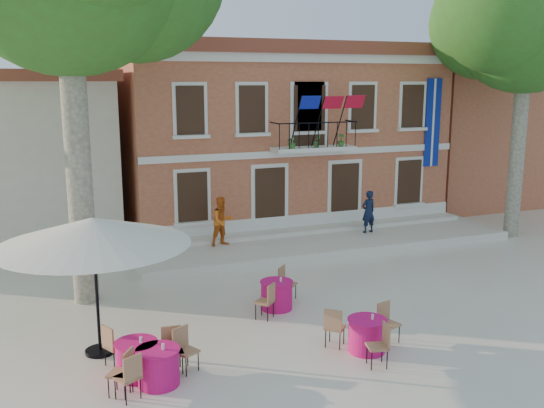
{
  "coord_description": "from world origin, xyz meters",
  "views": [
    {
      "loc": [
        -7.74,
        -15.06,
        6.07
      ],
      "look_at": [
        -0.48,
        3.5,
        1.95
      ],
      "focal_mm": 40.0,
      "sensor_mm": 36.0,
      "label": 1
    }
  ],
  "objects_px": {
    "pedestrian_orange": "(222,221)",
    "cafe_table_0": "(137,358)",
    "cafe_table_3": "(277,294)",
    "cafe_table_2": "(158,365)",
    "plane_tree_east": "(528,16)",
    "pedestrian_navy": "(368,212)",
    "cafe_table_1": "(367,333)",
    "patio_umbrella": "(93,232)"
  },
  "relations": [
    {
      "from": "plane_tree_east",
      "to": "patio_umbrella",
      "type": "bearing_deg",
      "value": -163.2
    },
    {
      "from": "pedestrian_orange",
      "to": "cafe_table_1",
      "type": "bearing_deg",
      "value": -98.19
    },
    {
      "from": "pedestrian_orange",
      "to": "cafe_table_2",
      "type": "distance_m",
      "value": 9.47
    },
    {
      "from": "patio_umbrella",
      "to": "cafe_table_0",
      "type": "distance_m",
      "value": 2.86
    },
    {
      "from": "pedestrian_navy",
      "to": "cafe_table_2",
      "type": "bearing_deg",
      "value": 32.12
    },
    {
      "from": "cafe_table_0",
      "to": "plane_tree_east",
      "type": "bearing_deg",
      "value": 22.12
    },
    {
      "from": "cafe_table_1",
      "to": "cafe_table_0",
      "type": "bearing_deg",
      "value": 172.44
    },
    {
      "from": "patio_umbrella",
      "to": "pedestrian_orange",
      "type": "bearing_deg",
      "value": 53.61
    },
    {
      "from": "pedestrian_orange",
      "to": "cafe_table_0",
      "type": "xyz_separation_m",
      "value": [
        -4.3,
        -8.09,
        -0.74
      ]
    },
    {
      "from": "pedestrian_orange",
      "to": "cafe_table_3",
      "type": "relative_size",
      "value": 1.04
    },
    {
      "from": "cafe_table_0",
      "to": "cafe_table_2",
      "type": "height_order",
      "value": "same"
    },
    {
      "from": "pedestrian_navy",
      "to": "pedestrian_orange",
      "type": "xyz_separation_m",
      "value": [
        -5.72,
        0.27,
        0.06
      ]
    },
    {
      "from": "cafe_table_3",
      "to": "patio_umbrella",
      "type": "bearing_deg",
      "value": -167.65
    },
    {
      "from": "pedestrian_navy",
      "to": "cafe_table_3",
      "type": "relative_size",
      "value": 0.97
    },
    {
      "from": "patio_umbrella",
      "to": "cafe_table_0",
      "type": "relative_size",
      "value": 2.26
    },
    {
      "from": "cafe_table_0",
      "to": "cafe_table_1",
      "type": "xyz_separation_m",
      "value": [
        5.05,
        -0.67,
        0.0
      ]
    },
    {
      "from": "cafe_table_3",
      "to": "pedestrian_orange",
      "type": "bearing_deg",
      "value": 88.12
    },
    {
      "from": "cafe_table_3",
      "to": "cafe_table_2",
      "type": "bearing_deg",
      "value": -141.63
    },
    {
      "from": "pedestrian_navy",
      "to": "pedestrian_orange",
      "type": "distance_m",
      "value": 5.73
    },
    {
      "from": "plane_tree_east",
      "to": "cafe_table_3",
      "type": "height_order",
      "value": "plane_tree_east"
    },
    {
      "from": "patio_umbrella",
      "to": "cafe_table_3",
      "type": "relative_size",
      "value": 2.51
    },
    {
      "from": "patio_umbrella",
      "to": "cafe_table_3",
      "type": "xyz_separation_m",
      "value": [
        4.71,
        1.03,
        -2.4
      ]
    },
    {
      "from": "plane_tree_east",
      "to": "cafe_table_0",
      "type": "xyz_separation_m",
      "value": [
        -15.63,
        -6.35,
        -7.9
      ]
    },
    {
      "from": "pedestrian_orange",
      "to": "cafe_table_0",
      "type": "relative_size",
      "value": 0.93
    },
    {
      "from": "cafe_table_3",
      "to": "plane_tree_east",
      "type": "bearing_deg",
      "value": 18.56
    },
    {
      "from": "patio_umbrella",
      "to": "cafe_table_2",
      "type": "xyz_separation_m",
      "value": [
        0.96,
        -1.94,
        -2.4
      ]
    },
    {
      "from": "cafe_table_0",
      "to": "cafe_table_2",
      "type": "distance_m",
      "value": 0.6
    },
    {
      "from": "pedestrian_orange",
      "to": "cafe_table_1",
      "type": "relative_size",
      "value": 0.96
    },
    {
      "from": "plane_tree_east",
      "to": "cafe_table_2",
      "type": "relative_size",
      "value": 5.94
    },
    {
      "from": "pedestrian_orange",
      "to": "cafe_table_2",
      "type": "height_order",
      "value": "pedestrian_orange"
    },
    {
      "from": "plane_tree_east",
      "to": "cafe_table_2",
      "type": "bearing_deg",
      "value": -155.87
    },
    {
      "from": "patio_umbrella",
      "to": "cafe_table_3",
      "type": "distance_m",
      "value": 5.39
    },
    {
      "from": "pedestrian_orange",
      "to": "cafe_table_3",
      "type": "bearing_deg",
      "value": -105.01
    },
    {
      "from": "pedestrian_orange",
      "to": "pedestrian_navy",
      "type": "bearing_deg",
      "value": -15.8
    },
    {
      "from": "plane_tree_east",
      "to": "cafe_table_2",
      "type": "xyz_separation_m",
      "value": [
        -15.27,
        -6.84,
        -7.91
      ]
    },
    {
      "from": "cafe_table_3",
      "to": "pedestrian_navy",
      "type": "bearing_deg",
      "value": 42.15
    },
    {
      "from": "cafe_table_0",
      "to": "cafe_table_3",
      "type": "height_order",
      "value": "same"
    },
    {
      "from": "patio_umbrella",
      "to": "plane_tree_east",
      "type": "bearing_deg",
      "value": 16.8
    },
    {
      "from": "plane_tree_east",
      "to": "cafe_table_3",
      "type": "relative_size",
      "value": 6.7
    },
    {
      "from": "cafe_table_0",
      "to": "patio_umbrella",
      "type": "bearing_deg",
      "value": 112.4
    },
    {
      "from": "cafe_table_0",
      "to": "cafe_table_3",
      "type": "bearing_deg",
      "value": 31.14
    },
    {
      "from": "pedestrian_orange",
      "to": "cafe_table_2",
      "type": "xyz_separation_m",
      "value": [
        -3.94,
        -8.58,
        -0.75
      ]
    }
  ]
}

